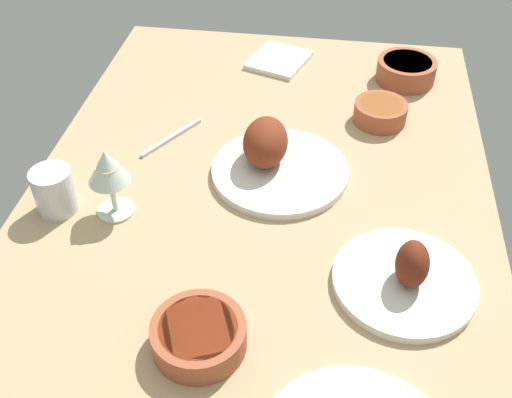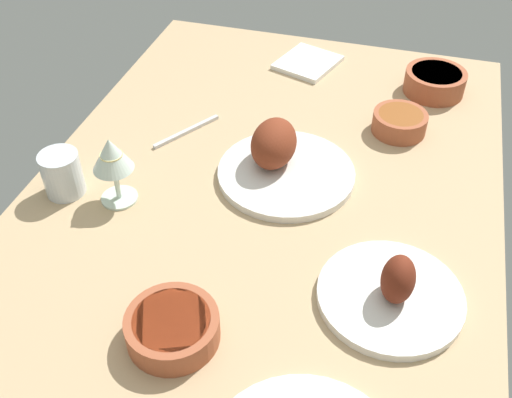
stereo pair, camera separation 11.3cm
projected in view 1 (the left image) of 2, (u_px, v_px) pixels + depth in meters
The scene contains 10 objects.
dining_table at pixel (256, 215), 115.61cm from camera, with size 140.00×90.00×4.00cm, color tan.
plate_near_viewer at pixel (274, 158), 120.42cm from camera, with size 27.30×27.30×10.51cm.
plate_far_side at pixel (406, 277), 98.62cm from camera, with size 23.58×23.58×9.40cm.
bowl_potatoes at pixel (406, 70), 146.80cm from camera, with size 14.18×14.18×5.40cm.
bowl_soup at pixel (380, 112), 134.02cm from camera, with size 11.70×11.70×4.51cm.
bowl_sauce at pixel (199, 335), 89.57cm from camera, with size 14.28×14.28×4.55cm.
wine_glass at pixel (108, 170), 106.83cm from camera, with size 7.60×7.60×14.00cm.
water_tumbler at pixel (54, 191), 111.07cm from camera, with size 7.55×7.55×8.76cm, color silver.
folded_napkin at pixel (279, 60), 155.13cm from camera, with size 14.77×13.12×1.20cm, color white.
fork_loose at pixel (172, 137), 130.27cm from camera, with size 17.23×0.90×0.80cm, color silver.
Camera 1 is at (83.49, 12.43, 81.06)cm, focal length 42.52 mm.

